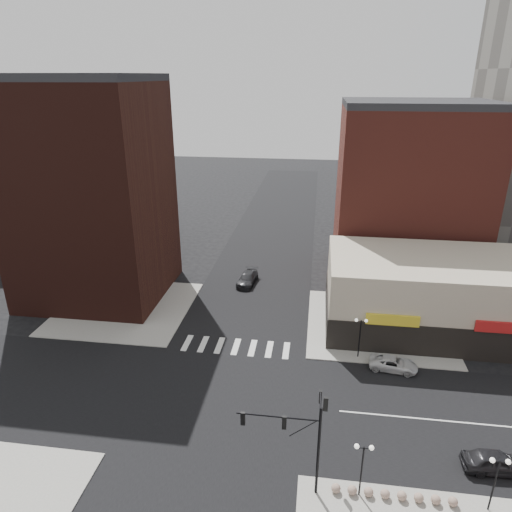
# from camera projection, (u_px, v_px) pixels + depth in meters

# --- Properties ---
(ground) EXTENTS (240.00, 240.00, 0.00)m
(ground) POSITION_uv_depth(u_px,v_px,m) (220.00, 400.00, 38.61)
(ground) COLOR black
(ground) RESTS_ON ground
(road_ew) EXTENTS (200.00, 14.00, 0.02)m
(road_ew) POSITION_uv_depth(u_px,v_px,m) (220.00, 400.00, 38.61)
(road_ew) COLOR black
(road_ew) RESTS_ON ground
(road_ns) EXTENTS (14.00, 200.00, 0.02)m
(road_ns) POSITION_uv_depth(u_px,v_px,m) (220.00, 400.00, 38.61)
(road_ns) COLOR black
(road_ns) RESTS_ON ground
(sidewalk_nw) EXTENTS (15.00, 15.00, 0.12)m
(sidewalk_nw) POSITION_uv_depth(u_px,v_px,m) (125.00, 308.00, 53.79)
(sidewalk_nw) COLOR gray
(sidewalk_nw) RESTS_ON ground
(sidewalk_ne) EXTENTS (15.00, 15.00, 0.12)m
(sidewalk_ne) POSITION_uv_depth(u_px,v_px,m) (377.00, 325.00, 50.08)
(sidewalk_ne) COLOR gray
(sidewalk_ne) RESTS_ON ground
(building_nw) EXTENTS (16.00, 15.00, 25.00)m
(building_nw) POSITION_uv_depth(u_px,v_px,m) (91.00, 195.00, 53.44)
(building_nw) COLOR #331510
(building_nw) RESTS_ON ground
(building_nw_low) EXTENTS (20.00, 18.00, 12.00)m
(building_nw_low) POSITION_uv_depth(u_px,v_px,m) (65.00, 209.00, 71.77)
(building_nw_low) COLOR #331510
(building_nw_low) RESTS_ON ground
(building_ne_midrise) EXTENTS (18.00, 15.00, 22.00)m
(building_ne_midrise) POSITION_uv_depth(u_px,v_px,m) (408.00, 196.00, 59.25)
(building_ne_midrise) COLOR maroon
(building_ne_midrise) RESTS_ON ground
(building_ne_row) EXTENTS (24.20, 12.20, 8.00)m
(building_ne_row) POSITION_uv_depth(u_px,v_px,m) (442.00, 300.00, 48.50)
(building_ne_row) COLOR #B6A690
(building_ne_row) RESTS_ON ground
(traffic_signal) EXTENTS (5.59, 3.09, 7.77)m
(traffic_signal) POSITION_uv_depth(u_px,v_px,m) (304.00, 428.00, 28.64)
(traffic_signal) COLOR black
(traffic_signal) RESTS_ON ground
(street_lamp_se_a) EXTENTS (1.22, 0.32, 4.16)m
(street_lamp_se_a) POSITION_uv_depth(u_px,v_px,m) (363.00, 457.00, 28.62)
(street_lamp_se_a) COLOR black
(street_lamp_se_a) RESTS_ON sidewalk_se
(street_lamp_se_b) EXTENTS (1.22, 0.32, 4.16)m
(street_lamp_se_b) POSITION_uv_depth(u_px,v_px,m) (498.00, 471.00, 27.60)
(street_lamp_se_b) COLOR black
(street_lamp_se_b) RESTS_ON sidewalk_se
(street_lamp_ne) EXTENTS (1.22, 0.32, 4.16)m
(street_lamp_ne) POSITION_uv_depth(u_px,v_px,m) (361.00, 328.00, 43.22)
(street_lamp_ne) COLOR black
(street_lamp_ne) RESTS_ON sidewalk_ne
(bollard_row) EXTENTS (7.96, 0.61, 0.61)m
(bollard_row) POSITION_uv_depth(u_px,v_px,m) (394.00, 495.00, 29.41)
(bollard_row) COLOR gray
(bollard_row) RESTS_ON sidewalk_se
(white_suv) EXTENTS (4.65, 2.59, 1.23)m
(white_suv) POSITION_uv_depth(u_px,v_px,m) (393.00, 364.00, 42.43)
(white_suv) COLOR silver
(white_suv) RESTS_ON ground
(dark_sedan_east) EXTENTS (4.58, 2.01, 1.53)m
(dark_sedan_east) POSITION_uv_depth(u_px,v_px,m) (496.00, 462.00, 31.48)
(dark_sedan_east) COLOR black
(dark_sedan_east) RESTS_ON ground
(dark_sedan_north) EXTENTS (2.60, 5.25, 1.47)m
(dark_sedan_north) POSITION_uv_depth(u_px,v_px,m) (247.00, 278.00, 59.90)
(dark_sedan_north) COLOR black
(dark_sedan_north) RESTS_ON ground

